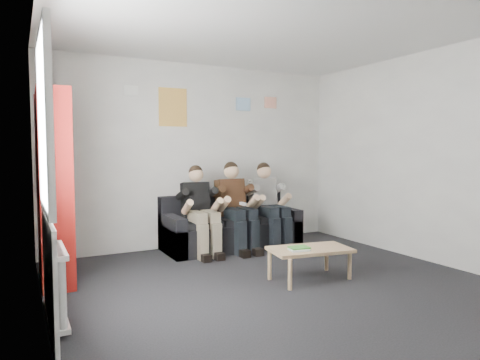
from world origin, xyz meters
The scene contains 14 objects.
room_shell centered at (0.00, 0.00, 1.35)m, with size 5.00×5.00×5.00m.
sofa centered at (0.35, 2.12, 0.28)m, with size 1.98×0.81×0.77m.
bookshelf centered at (-2.07, 1.53, 1.03)m, with size 0.31×0.93×2.06m.
coffee_table centered at (0.42, 0.30, 0.31)m, with size 0.88×0.49×0.35m.
game_cases centered at (0.25, 0.27, 0.37)m, with size 0.23×0.19×0.03m.
person_left centered at (-0.21, 1.94, 0.61)m, with size 0.38×0.81×1.22m.
person_middle centered at (0.35, 1.93, 0.62)m, with size 0.40×0.85×1.26m.
person_right centered at (0.90, 1.93, 0.62)m, with size 0.39×0.83×1.25m.
radiator centered at (-2.15, 0.20, 0.35)m, with size 0.10×0.64×0.60m.
window centered at (-2.22, 0.20, 1.03)m, with size 0.05×1.30×2.36m.
poster_large centered at (-0.40, 2.49, 2.05)m, with size 0.42×0.01×0.55m, color #EDDF53.
poster_blue centered at (0.75, 2.49, 2.15)m, with size 0.25×0.01×0.20m, color #47A3F1.
poster_pink centered at (1.25, 2.49, 2.20)m, with size 0.22×0.01×0.18m, color #CF40A2.
poster_sign centered at (-1.00, 2.49, 2.25)m, with size 0.20×0.01×0.14m, color white.
Camera 1 is at (-2.42, -3.47, 1.43)m, focal length 32.00 mm.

